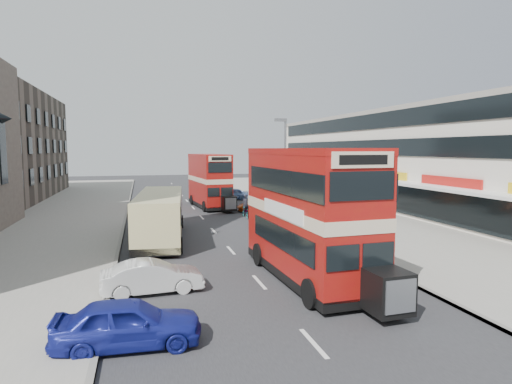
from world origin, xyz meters
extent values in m
plane|color=#28282B|center=(0.00, 0.00, 0.00)|extent=(160.00, 160.00, 0.00)
cube|color=#28282B|center=(0.00, 20.00, 0.01)|extent=(12.00, 90.00, 0.01)
cube|color=gray|center=(12.00, 20.00, 0.07)|extent=(12.00, 90.00, 0.15)
cube|color=gray|center=(-12.00, 20.00, 0.07)|extent=(12.00, 90.00, 0.15)
cube|color=gray|center=(-6.10, 20.00, 0.07)|extent=(0.20, 90.00, 0.16)
cube|color=gray|center=(6.10, 20.00, 0.07)|extent=(0.20, 90.00, 0.16)
cube|color=silver|center=(20.00, 22.00, 4.50)|extent=(8.00, 46.00, 9.00)
cube|color=black|center=(15.95, 22.00, 1.60)|extent=(0.10, 44.00, 2.40)
cube|color=gray|center=(20.00, 22.00, 9.10)|extent=(8.20, 46.20, 0.40)
cube|color=white|center=(15.10, 22.00, 3.00)|extent=(1.80, 44.00, 0.20)
cylinder|color=slate|center=(6.60, 18.00, 4.00)|extent=(0.16, 0.16, 8.00)
cube|color=slate|center=(6.20, 18.00, 8.00)|extent=(1.00, 0.20, 0.25)
cube|color=black|center=(2.14, 1.94, 0.38)|extent=(3.13, 8.82, 0.38)
cube|color=maroon|center=(2.14, 1.94, 1.69)|extent=(3.11, 8.82, 2.39)
cube|color=beige|center=(2.14, 1.94, 3.05)|extent=(3.16, 8.86, 0.49)
cube|color=maroon|center=(2.14, 1.94, 4.35)|extent=(3.11, 8.82, 2.29)
cube|color=maroon|center=(2.14, 1.94, 5.58)|extent=(3.14, 8.84, 0.27)
cube|color=black|center=(3.05, -3.03, 0.98)|extent=(1.37, 1.36, 1.41)
cube|color=black|center=(1.61, 26.21, 0.34)|extent=(3.22, 8.06, 0.34)
cube|color=maroon|center=(1.61, 26.21, 1.52)|extent=(3.20, 8.06, 2.16)
cube|color=beige|center=(1.61, 26.21, 2.75)|extent=(3.24, 8.11, 0.44)
cube|color=maroon|center=(1.61, 26.21, 3.93)|extent=(3.20, 8.06, 2.06)
cube|color=maroon|center=(1.61, 26.21, 5.04)|extent=(3.22, 8.08, 0.25)
cube|color=black|center=(2.65, 21.77, 0.88)|extent=(1.29, 1.29, 1.28)
cube|color=black|center=(-3.68, 11.94, 0.41)|extent=(3.58, 10.49, 0.41)
cube|color=#C9BF82|center=(-3.68, 11.94, 1.60)|extent=(3.56, 10.49, 2.68)
imported|color=navy|center=(-5.24, -2.82, 0.71)|extent=(4.25, 1.87, 1.42)
imported|color=silver|center=(-4.44, 1.79, 0.65)|extent=(4.04, 1.67, 1.30)
imported|color=#A73810|center=(5.14, 14.61, 0.65)|extent=(4.54, 1.95, 1.30)
imported|color=#D55715|center=(5.52, 22.08, 0.56)|extent=(4.16, 2.15, 1.12)
imported|color=#5271A5|center=(4.79, 31.33, 0.66)|extent=(4.03, 2.00, 1.32)
imported|color=gray|center=(7.72, 14.10, 1.15)|extent=(0.83, 0.66, 2.00)
imported|color=gray|center=(8.24, 29.23, 0.98)|extent=(1.04, 0.62, 1.66)
imported|color=gray|center=(3.50, 18.86, 0.49)|extent=(0.68, 1.88, 0.99)
imported|color=black|center=(3.50, 18.86, 1.14)|extent=(0.58, 0.38, 1.57)
camera|label=1|loc=(-4.76, -15.27, 5.70)|focal=30.19mm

